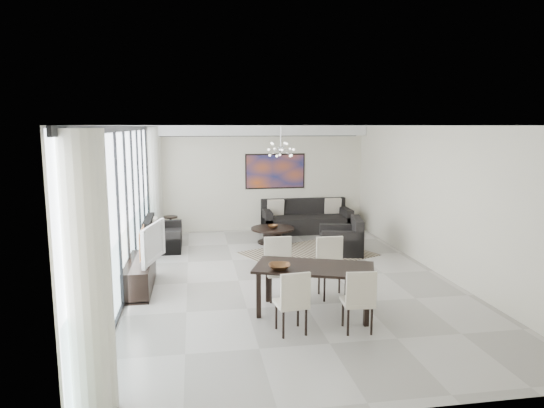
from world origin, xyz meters
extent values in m
cube|color=#A8A39B|center=(0.00, 0.00, 0.01)|extent=(6.00, 9.00, 0.02)
cube|color=white|center=(0.00, 0.00, 2.89)|extent=(6.00, 9.00, 0.02)
cube|color=beige|center=(0.00, 4.49, 1.45)|extent=(6.00, 0.02, 2.90)
cube|color=beige|center=(0.00, -4.49, 1.45)|extent=(6.00, 0.02, 2.90)
cube|color=beige|center=(2.99, 0.00, 1.45)|extent=(0.02, 9.00, 2.90)
cube|color=white|center=(-2.98, 0.00, 1.45)|extent=(0.01, 8.95, 2.85)
cube|color=black|center=(-2.94, 0.00, 2.85)|extent=(0.04, 8.95, 0.10)
cube|color=black|center=(-2.94, 0.00, 0.03)|extent=(0.04, 8.95, 0.06)
cube|color=black|center=(-2.94, -4.00, 1.45)|extent=(0.04, 0.05, 2.88)
cube|color=black|center=(-2.94, -3.00, 1.45)|extent=(0.04, 0.05, 2.88)
cube|color=black|center=(-2.94, -2.00, 1.45)|extent=(0.04, 0.05, 2.88)
cube|color=black|center=(-2.94, -1.00, 1.45)|extent=(0.04, 0.05, 2.88)
cube|color=black|center=(-2.94, 0.00, 1.45)|extent=(0.04, 0.05, 2.88)
cube|color=black|center=(-2.94, 1.00, 1.45)|extent=(0.04, 0.05, 2.88)
cube|color=black|center=(-2.94, 2.00, 1.45)|extent=(0.04, 0.05, 2.88)
cube|color=black|center=(-2.94, 3.00, 1.45)|extent=(0.04, 0.05, 2.88)
cube|color=black|center=(-2.94, 4.00, 1.45)|extent=(0.04, 0.05, 2.88)
cylinder|color=white|center=(-2.80, -4.15, 1.45)|extent=(0.36, 0.36, 2.85)
cylinder|color=white|center=(-2.80, 4.15, 1.45)|extent=(0.36, 0.36, 2.85)
cube|color=white|center=(0.00, 4.30, 2.77)|extent=(5.98, 0.40, 0.26)
cube|color=#B64C19|center=(0.50, 4.47, 1.65)|extent=(1.68, 0.04, 0.98)
cylinder|color=silver|center=(0.30, 2.50, 2.62)|extent=(0.02, 0.02, 0.55)
sphere|color=silver|center=(0.30, 2.50, 2.35)|extent=(0.12, 0.12, 0.12)
cube|color=black|center=(0.79, 1.68, 0.01)|extent=(3.21, 2.91, 0.01)
cylinder|color=black|center=(0.17, 2.90, 0.36)|extent=(1.09, 1.09, 0.04)
cylinder|color=black|center=(0.17, 2.90, 0.17)|extent=(0.48, 0.48, 0.34)
cylinder|color=black|center=(0.17, 2.90, 0.02)|extent=(0.76, 0.76, 0.03)
imported|color=brown|center=(0.16, 2.86, 0.42)|extent=(0.28, 0.28, 0.08)
cube|color=black|center=(1.30, 4.02, 0.22)|extent=(2.42, 0.99, 0.44)
cube|color=black|center=(1.30, 4.42, 0.66)|extent=(2.42, 0.20, 0.44)
cube|color=black|center=(0.19, 4.02, 0.32)|extent=(0.20, 0.99, 0.64)
cube|color=black|center=(2.41, 4.02, 0.32)|extent=(0.20, 0.99, 0.64)
cube|color=black|center=(-2.50, 2.80, 0.19)|extent=(0.84, 1.49, 0.37)
cube|color=black|center=(-2.84, 2.80, 0.56)|extent=(0.17, 1.49, 0.37)
cube|color=black|center=(-2.50, 2.14, 0.27)|extent=(0.84, 0.17, 0.54)
cube|color=black|center=(-2.50, 3.46, 0.27)|extent=(0.84, 0.17, 0.54)
cube|color=black|center=(1.55, 1.64, 0.21)|extent=(1.11, 1.15, 0.41)
cube|color=black|center=(1.91, 1.56, 0.62)|extent=(0.38, 1.00, 0.41)
cube|color=black|center=(1.63, 2.03, 0.30)|extent=(0.94, 0.37, 0.60)
cube|color=black|center=(1.47, 1.25, 0.30)|extent=(0.94, 0.37, 0.60)
cylinder|color=black|center=(-2.39, 4.15, 0.50)|extent=(0.38, 0.38, 0.04)
cylinder|color=black|center=(-2.39, 4.15, 0.24)|extent=(0.06, 0.06, 0.47)
cylinder|color=black|center=(-2.39, 4.15, 0.01)|extent=(0.26, 0.26, 0.03)
cube|color=black|center=(-2.76, -0.18, 0.26)|extent=(0.47, 1.66, 0.52)
imported|color=gray|center=(-2.60, -0.20, 0.85)|extent=(0.42, 1.17, 0.67)
cube|color=black|center=(0.05, -1.78, 0.74)|extent=(2.02, 1.48, 0.04)
cube|color=black|center=(-0.83, -1.84, 0.36)|extent=(0.07, 0.07, 0.72)
cube|color=black|center=(-0.58, -1.17, 0.36)|extent=(0.07, 0.07, 0.72)
cube|color=black|center=(0.69, -2.39, 0.36)|extent=(0.07, 0.07, 0.72)
cube|color=black|center=(0.93, -1.73, 0.36)|extent=(0.07, 0.07, 0.72)
cube|color=beige|center=(-0.44, -2.43, 0.42)|extent=(0.48, 0.48, 0.06)
cube|color=beige|center=(-0.42, -2.62, 0.66)|extent=(0.43, 0.10, 0.52)
cylinder|color=black|center=(-0.63, -2.29, 0.20)|extent=(0.04, 0.04, 0.40)
cylinder|color=black|center=(-0.26, -2.58, 0.20)|extent=(0.04, 0.04, 0.40)
cube|color=beige|center=(0.50, -2.53, 0.43)|extent=(0.46, 0.46, 0.06)
cube|color=beige|center=(0.48, -2.71, 0.67)|extent=(0.43, 0.08, 0.52)
cylinder|color=black|center=(0.35, -2.35, 0.20)|extent=(0.04, 0.04, 0.40)
cylinder|color=black|center=(0.65, -2.71, 0.20)|extent=(0.04, 0.04, 0.40)
cube|color=beige|center=(-0.36, -1.08, 0.47)|extent=(0.48, 0.48, 0.06)
cube|color=beige|center=(-0.36, -0.87, 0.74)|extent=(0.47, 0.05, 0.58)
cylinder|color=black|center=(-0.17, -1.26, 0.22)|extent=(0.04, 0.04, 0.44)
cylinder|color=black|center=(-0.55, -0.89, 0.22)|extent=(0.04, 0.04, 0.44)
cube|color=beige|center=(0.53, -1.15, 0.47)|extent=(0.47, 0.47, 0.06)
cube|color=beige|center=(0.53, -0.94, 0.73)|extent=(0.47, 0.05, 0.57)
cylinder|color=black|center=(0.71, -1.33, 0.22)|extent=(0.04, 0.04, 0.44)
cylinder|color=black|center=(0.35, -0.96, 0.22)|extent=(0.04, 0.04, 0.44)
imported|color=brown|center=(-0.51, -1.86, 0.80)|extent=(0.39, 0.39, 0.08)
camera|label=1|loc=(-1.76, -8.81, 2.89)|focal=32.00mm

